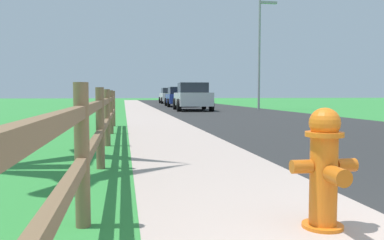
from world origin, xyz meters
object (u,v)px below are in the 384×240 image
(parked_suv_silver, at_px, (192,97))
(street_lamp, at_px, (261,45))
(parked_car_white, at_px, (170,96))
(fire_hydrant, at_px, (324,166))
(parked_car_blue, at_px, (180,97))

(parked_suv_silver, height_order, street_lamp, street_lamp)
(parked_car_white, xyz_separation_m, street_lamp, (3.79, -16.10, 3.21))
(parked_car_white, relative_size, street_lamp, 0.63)
(parked_suv_silver, bearing_deg, parked_car_white, 87.65)
(fire_hydrant, relative_size, parked_car_blue, 0.19)
(street_lamp, bearing_deg, parked_suv_silver, -170.45)
(parked_suv_silver, relative_size, parked_car_white, 1.07)
(parked_car_blue, relative_size, street_lamp, 0.70)
(parked_car_blue, height_order, parked_car_white, parked_car_white)
(parked_suv_silver, bearing_deg, fire_hydrant, -97.18)
(parked_car_white, distance_m, street_lamp, 16.85)
(parked_suv_silver, distance_m, parked_car_blue, 7.17)
(parked_car_white, height_order, street_lamp, street_lamp)
(parked_suv_silver, distance_m, street_lamp, 5.56)
(fire_hydrant, bearing_deg, parked_suv_silver, 82.82)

